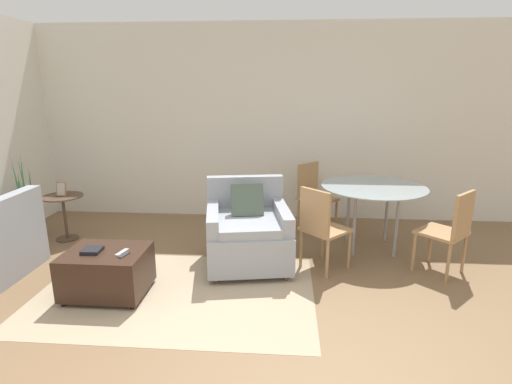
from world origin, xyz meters
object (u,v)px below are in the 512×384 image
Objects in this scene: ottoman at (107,271)px; dining_chair_far_left at (313,192)px; book_stack at (92,250)px; picture_frame at (61,189)px; side_table at (64,209)px; dining_chair_near_right at (451,227)px; armchair at (248,232)px; tv_remote_primary at (124,255)px; dining_chair_near_left at (321,224)px; tv_remote_secondary at (122,252)px; potted_plant at (28,220)px; dining_table at (373,192)px.

dining_chair_far_left reaches higher than ottoman.
book_stack is 1.70m from picture_frame.
side_table is at bearing -90.00° from picture_frame.
dining_chair_near_right is at bearing 11.37° from book_stack.
ottoman is at bearing -148.05° from armchair.
tv_remote_primary is at bearing -166.59° from dining_chair_near_right.
tv_remote_secondary is at bearing -159.68° from dining_chair_near_left.
potted_plant reaches higher than side_table.
picture_frame is 0.14× the size of dining_table.
dining_chair_near_right reaches higher than tv_remote_secondary.
dining_table reaches higher than ottoman.
tv_remote_primary is at bearing -140.35° from armchair.
armchair is at bearing 36.55° from tv_remote_secondary.
picture_frame is at bearing 90.00° from side_table.
picture_frame reaches higher than book_stack.
ottoman is 0.81× the size of dining_chair_near_right.
armchair is 2.44m from side_table.
armchair is 1.34m from tv_remote_primary.
dining_chair_far_left is (3.64, 0.67, 0.27)m from potted_plant.
ottoman is 5.31× the size of tv_remote_primary.
armchair reaches higher than side_table.
armchair reaches higher than ottoman.
dining_chair_near_left is at bearing -90.00° from dining_chair_far_left.
tv_remote_primary is 0.15× the size of dining_chair_far_left.
dining_table is (1.42, 0.54, 0.33)m from armchair.
dining_chair_near_left reaches higher than tv_remote_primary.
dining_chair_far_left is (3.15, 0.66, -0.14)m from picture_frame.
dining_chair_near_right is at bearing -8.30° from side_table.
ottoman is at bearing -161.79° from dining_chair_near_left.
dining_table is (2.45, 1.39, 0.26)m from tv_remote_primary.
tv_remote_primary is 0.24× the size of side_table.
ottoman is 2.08m from potted_plant.
dining_chair_near_left and dining_chair_near_right have the same top height.
ottoman is 1.79m from picture_frame.
tv_remote_secondary is (0.28, 0.01, -0.01)m from book_stack.
dining_chair_near_left and dining_chair_far_left have the same top height.
dining_table is at bearing 26.26° from ottoman.
dining_table is at bearing 28.15° from tv_remote_secondary.
dining_table is (3.80, 0.00, 0.29)m from side_table.
armchair is 1.19× the size of dining_chair_far_left.
potted_plant reaches higher than dining_table.
book_stack is at bearing -136.73° from dining_chair_far_left.
picture_frame reaches higher than tv_remote_secondary.
armchair is 1.56m from dining_table.
potted_plant is (-1.63, 1.29, 0.01)m from ottoman.
dining_chair_far_left is (1.80, 2.05, 0.08)m from tv_remote_primary.
tv_remote_primary is 1.95m from picture_frame.
tv_remote_secondary is 2.71m from dining_chair_far_left.
book_stack is at bearing 170.82° from tv_remote_primary.
book_stack is 3.49m from dining_chair_near_right.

